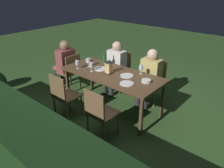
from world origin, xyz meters
The scene contains 23 objects.
ground_plane centered at (0.00, 0.00, 0.00)m, with size 16.00×16.00×0.00m, color #385B28.
dining_table centered at (0.00, 0.00, 0.70)m, with size 1.96×0.84×0.76m.
chair_side_left_a centered at (-0.44, -0.81, 0.49)m, with size 0.42×0.40×0.87m.
person_in_mustard centered at (-0.44, -0.62, 0.64)m, with size 0.38×0.47×1.15m.
chair_side_right_b centered at (0.44, 0.81, 0.49)m, with size 0.42×0.40×0.87m.
chair_side_right_a centered at (-0.44, 0.81, 0.49)m, with size 0.42×0.40×0.87m.
chair_side_left_b centered at (0.44, -0.81, 0.49)m, with size 0.42×0.40×0.87m.
person_in_cream centered at (0.44, -0.62, 0.64)m, with size 0.38×0.47×1.15m.
chair_head_far centered at (1.23, 0.00, 0.49)m, with size 0.40×0.42×0.87m.
person_in_rust centered at (1.42, 0.00, 0.64)m, with size 0.48×0.38×1.15m.
lantern_centerpiece centered at (0.03, 0.05, 0.91)m, with size 0.15×0.15×0.27m.
green_bottle_on_table centered at (0.44, -0.28, 0.87)m, with size 0.07×0.07×0.29m.
wine_glass_a centered at (0.66, 0.27, 0.88)m, with size 0.08×0.08×0.17m.
wine_glass_b centered at (0.36, 0.18, 0.88)m, with size 0.08×0.08×0.17m.
wine_glass_c centered at (0.58, 0.04, 0.88)m, with size 0.08×0.08×0.17m.
wine_glass_d centered at (-0.43, -0.32, 0.88)m, with size 0.08×0.08×0.17m.
plate_a centered at (-0.30, -0.06, 0.77)m, with size 0.24×0.24×0.01m, color white.
plate_b centered at (0.29, 0.00, 0.77)m, with size 0.25×0.25×0.01m, color white.
plate_c centered at (-0.49, 0.20, 0.77)m, with size 0.24×0.24×0.01m, color white.
bowl_olives centered at (0.81, -0.17, 0.78)m, with size 0.12×0.12×0.05m.
bowl_bread centered at (-0.71, -0.07, 0.78)m, with size 0.16×0.16×0.05m.
side_table centered at (-0.12, 2.21, 0.43)m, with size 0.55×0.55×0.64m.
hedge_backdrop centered at (0.00, 2.05, 0.51)m, with size 4.59×0.62×1.02m, color #193816.
Camera 1 is at (-2.44, 2.88, 2.33)m, focal length 35.11 mm.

